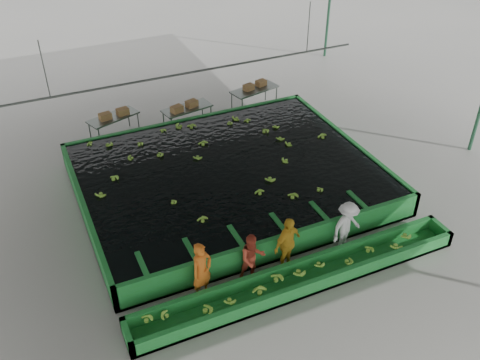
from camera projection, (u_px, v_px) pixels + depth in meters
name	position (u px, v px, depth m)	size (l,w,h in m)	color
ground	(246.00, 213.00, 17.73)	(80.00, 80.00, 0.00)	gray
shed_roof	(247.00, 71.00, 14.88)	(20.00, 22.00, 0.04)	gray
shed_posts	(247.00, 148.00, 16.30)	(20.00, 22.00, 5.00)	#295E40
flotation_tank	(228.00, 178.00, 18.59)	(10.00, 8.00, 0.90)	#1E7B30
tank_water	(228.00, 169.00, 18.37)	(9.70, 7.70, 0.00)	black
sorting_trough	(301.00, 278.00, 14.89)	(10.00, 1.00, 0.50)	#1E7B30
cableway_rail	(190.00, 73.00, 19.76)	(0.08, 0.08, 14.00)	#59605B
rail_hanger_left	(44.00, 70.00, 17.48)	(0.04, 0.04, 2.00)	#59605B
rail_hanger_right	(309.00, 27.00, 20.89)	(0.04, 0.04, 2.00)	#59605B
worker_a	(202.00, 271.00, 14.23)	(0.65, 0.43, 1.78)	orange
worker_b	(252.00, 258.00, 14.81)	(0.76, 0.59, 1.55)	#AB3B26
worker_c	(287.00, 244.00, 15.12)	(1.04, 0.43, 1.77)	gold
worker_d	(347.00, 226.00, 15.83)	(1.08, 0.62, 1.68)	silver
packing_table_left	(114.00, 127.00, 21.59)	(2.04, 0.82, 0.93)	#59605B
packing_table_mid	(188.00, 118.00, 22.21)	(2.06, 0.82, 0.94)	#59605B
packing_table_right	(254.00, 99.00, 23.62)	(2.14, 0.86, 0.98)	#59605B
box_stack_left	(114.00, 117.00, 21.30)	(1.21, 0.33, 0.26)	olive
box_stack_mid	(185.00, 109.00, 21.82)	(1.21, 0.33, 0.26)	olive
box_stack_right	(255.00, 88.00, 23.42)	(1.15, 0.32, 0.25)	olive
floating_bananas	(219.00, 157.00, 18.96)	(8.48, 5.78, 0.12)	#89C93C
trough_bananas	(301.00, 274.00, 14.81)	(9.46, 0.63, 0.13)	#89C93C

